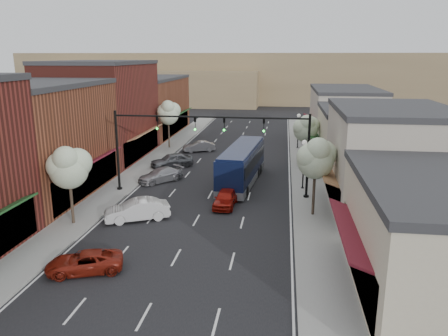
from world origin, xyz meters
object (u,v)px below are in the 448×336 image
at_px(tree_right_near, 316,157).
at_px(lamp_post_near, 304,156).
at_px(coach_bus, 242,164).
at_px(tree_left_far, 168,112).
at_px(tree_right_far, 306,128).
at_px(red_hatchback, 226,198).
at_px(parked_car_a, 84,262).
at_px(lamp_post_far, 298,125).
at_px(parked_car_e, 199,147).
at_px(parked_car_c, 160,175).
at_px(signal_mast_left, 144,139).
at_px(tree_left_near, 69,166).
at_px(parked_car_b, 137,210).
at_px(parked_car_d, 172,160).
at_px(signal_mast_right, 279,143).

xyz_separation_m(tree_right_near, lamp_post_near, (-0.55, 6.56, -1.45)).
bearing_deg(coach_bus, lamp_post_near, -7.91).
bearing_deg(tree_left_far, tree_right_far, -19.87).
relative_size(red_hatchback, parked_car_a, 0.95).
bearing_deg(lamp_post_far, tree_right_near, -88.70).
height_order(tree_right_near, parked_car_e, tree_right_near).
relative_size(tree_right_far, parked_car_c, 1.23).
height_order(lamp_post_near, coach_bus, lamp_post_near).
bearing_deg(tree_right_far, signal_mast_left, -139.46).
distance_m(tree_left_near, coach_bus, 16.06).
bearing_deg(parked_car_c, parked_car_a, -46.14).
distance_m(tree_right_near, parked_car_b, 13.31).
bearing_deg(lamp_post_far, parked_car_d, -139.50).
xyz_separation_m(signal_mast_right, tree_left_near, (-13.87, -8.05, -0.40)).
height_order(tree_right_far, lamp_post_near, tree_right_far).
height_order(signal_mast_left, parked_car_c, signal_mast_left).
height_order(signal_mast_right, parked_car_b, signal_mast_right).
height_order(lamp_post_far, parked_car_b, lamp_post_far).
bearing_deg(tree_left_far, parked_car_e, -17.74).
xyz_separation_m(coach_bus, parked_car_b, (-6.51, -10.29, -1.05)).
relative_size(parked_car_b, parked_car_e, 1.18).
height_order(tree_right_far, parked_car_b, tree_right_far).
bearing_deg(lamp_post_near, parked_car_d, 155.42).
xyz_separation_m(signal_mast_right, parked_car_a, (-10.12, -14.36, -4.05)).
bearing_deg(parked_car_c, tree_left_near, -63.53).
distance_m(tree_left_near, parked_car_c, 12.21).
distance_m(coach_bus, parked_car_e, 14.45).
distance_m(tree_right_near, coach_bus, 10.25).
relative_size(lamp_post_far, parked_car_d, 1.00).
height_order(tree_left_near, parked_car_e, tree_left_near).
height_order(signal_mast_left, lamp_post_near, signal_mast_left).
distance_m(lamp_post_near, lamp_post_far, 17.50).
xyz_separation_m(tree_right_far, parked_car_d, (-13.89, -3.34, -3.23)).
height_order(red_hatchback, parked_car_d, parked_car_d).
bearing_deg(signal_mast_left, red_hatchback, -20.59).
bearing_deg(tree_left_far, coach_bus, -53.26).
bearing_deg(tree_left_near, signal_mast_right, 30.14).
height_order(tree_right_near, tree_right_far, tree_right_near).
distance_m(parked_car_b, parked_car_e, 23.14).
bearing_deg(tree_right_far, lamp_post_near, -93.31).
xyz_separation_m(signal_mast_left, tree_right_near, (13.97, -4.05, -0.17)).
distance_m(red_hatchback, parked_car_c, 9.14).
height_order(tree_right_far, parked_car_c, tree_right_far).
bearing_deg(signal_mast_left, coach_bus, 25.60).
height_order(signal_mast_right, red_hatchback, signal_mast_right).
height_order(tree_right_near, tree_left_near, tree_right_near).
relative_size(tree_left_near, parked_car_e, 1.47).
xyz_separation_m(lamp_post_near, parked_car_b, (-12.00, -8.99, -2.25)).
relative_size(tree_right_near, tree_left_far, 0.97).
bearing_deg(red_hatchback, lamp_post_near, 43.89).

